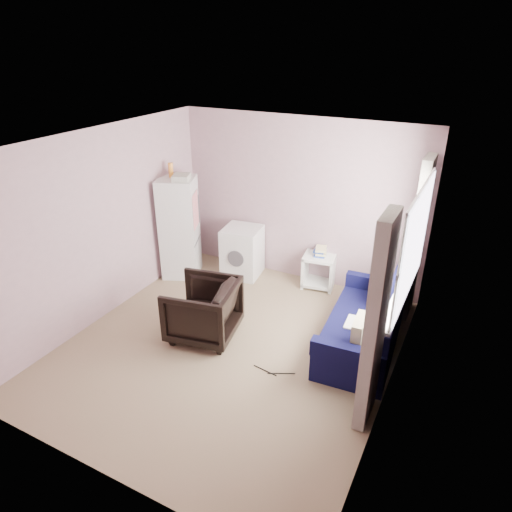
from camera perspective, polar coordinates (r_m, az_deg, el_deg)
The scene contains 8 objects.
room at distance 5.13m, azimuth -3.32°, elevation 0.04°, with size 3.84×4.24×2.54m.
armchair at distance 5.78m, azimuth -6.67°, elevation -6.39°, with size 0.81×0.76×0.83m, color black.
fridge at distance 7.18m, azimuth -9.54°, elevation 3.58°, with size 0.71×0.71×1.80m.
washing_machine at distance 7.22m, azimuth -1.73°, elevation 0.68°, with size 0.63×0.63×0.80m.
side_table at distance 7.00m, azimuth 7.93°, elevation -1.46°, with size 0.53×0.53×0.64m.
sofa at distance 5.75m, azimuth 13.68°, elevation -8.75°, with size 0.92×1.82×0.79m.
window_dressing at distance 5.26m, azimuth 17.58°, elevation -2.29°, with size 0.17×2.62×2.18m.
floor_cables at distance 5.40m, azimuth 2.16°, elevation -14.28°, with size 0.49×0.15×0.01m.
Camera 1 is at (2.39, -3.96, 3.48)m, focal length 32.00 mm.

